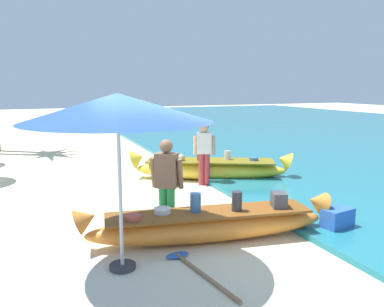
{
  "coord_description": "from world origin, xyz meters",
  "views": [
    {
      "loc": [
        -1.92,
        -5.58,
        2.46
      ],
      "look_at": [
        1.48,
        2.75,
        0.9
      ],
      "focal_mm": 36.5,
      "sensor_mm": 36.0,
      "label": 1
    }
  ],
  "objects_px": {
    "boat_yellow_midground": "(210,168)",
    "person_vendor_hatted": "(204,147)",
    "person_tourist_customer": "(167,181)",
    "paddle": "(194,268)",
    "boat_orange_foreground": "(210,224)",
    "cooler_box": "(337,220)",
    "patio_umbrella_large": "(117,108)"
  },
  "relations": [
    {
      "from": "person_vendor_hatted",
      "to": "paddle",
      "type": "relative_size",
      "value": 1.04
    },
    {
      "from": "paddle",
      "to": "boat_yellow_midground",
      "type": "bearing_deg",
      "value": 62.88
    },
    {
      "from": "cooler_box",
      "to": "paddle",
      "type": "bearing_deg",
      "value": 177.42
    },
    {
      "from": "boat_yellow_midground",
      "to": "person_tourist_customer",
      "type": "distance_m",
      "value": 3.99
    },
    {
      "from": "patio_umbrella_large",
      "to": "paddle",
      "type": "relative_size",
      "value": 1.54
    },
    {
      "from": "person_tourist_customer",
      "to": "paddle",
      "type": "height_order",
      "value": "person_tourist_customer"
    },
    {
      "from": "cooler_box",
      "to": "patio_umbrella_large",
      "type": "bearing_deg",
      "value": 169.4
    },
    {
      "from": "boat_yellow_midground",
      "to": "paddle",
      "type": "height_order",
      "value": "boat_yellow_midground"
    },
    {
      "from": "cooler_box",
      "to": "person_vendor_hatted",
      "type": "bearing_deg",
      "value": 91.8
    },
    {
      "from": "person_vendor_hatted",
      "to": "boat_orange_foreground",
      "type": "bearing_deg",
      "value": -112.53
    },
    {
      "from": "person_tourist_customer",
      "to": "paddle",
      "type": "bearing_deg",
      "value": -94.1
    },
    {
      "from": "person_tourist_customer",
      "to": "patio_umbrella_large",
      "type": "distance_m",
      "value": 1.94
    },
    {
      "from": "boat_orange_foreground",
      "to": "paddle",
      "type": "distance_m",
      "value": 1.08
    },
    {
      "from": "person_vendor_hatted",
      "to": "person_tourist_customer",
      "type": "bearing_deg",
      "value": -124.99
    },
    {
      "from": "paddle",
      "to": "person_tourist_customer",
      "type": "bearing_deg",
      "value": 85.9
    },
    {
      "from": "cooler_box",
      "to": "person_tourist_customer",
      "type": "bearing_deg",
      "value": 147.62
    },
    {
      "from": "boat_orange_foreground",
      "to": "patio_umbrella_large",
      "type": "height_order",
      "value": "patio_umbrella_large"
    },
    {
      "from": "person_vendor_hatted",
      "to": "paddle",
      "type": "distance_m",
      "value": 4.71
    },
    {
      "from": "person_vendor_hatted",
      "to": "paddle",
      "type": "height_order",
      "value": "person_vendor_hatted"
    },
    {
      "from": "person_tourist_customer",
      "to": "boat_orange_foreground",
      "type": "bearing_deg",
      "value": -50.07
    },
    {
      "from": "boat_orange_foreground",
      "to": "cooler_box",
      "type": "distance_m",
      "value": 2.21
    },
    {
      "from": "boat_orange_foreground",
      "to": "boat_yellow_midground",
      "type": "relative_size",
      "value": 1.03
    },
    {
      "from": "boat_orange_foreground",
      "to": "paddle",
      "type": "xyz_separation_m",
      "value": [
        -0.62,
        -0.85,
        -0.25
      ]
    },
    {
      "from": "boat_yellow_midground",
      "to": "person_tourist_customer",
      "type": "xyz_separation_m",
      "value": [
        -2.29,
        -3.21,
        0.61
      ]
    },
    {
      "from": "boat_orange_foreground",
      "to": "patio_umbrella_large",
      "type": "relative_size",
      "value": 1.71
    },
    {
      "from": "person_tourist_customer",
      "to": "cooler_box",
      "type": "distance_m",
      "value": 2.97
    },
    {
      "from": "boat_yellow_midground",
      "to": "person_vendor_hatted",
      "type": "relative_size",
      "value": 2.47
    },
    {
      "from": "patio_umbrella_large",
      "to": "paddle",
      "type": "xyz_separation_m",
      "value": [
        0.89,
        -0.4,
        -2.15
      ]
    },
    {
      "from": "boat_orange_foreground",
      "to": "person_vendor_hatted",
      "type": "height_order",
      "value": "person_vendor_hatted"
    },
    {
      "from": "boat_yellow_midground",
      "to": "person_vendor_hatted",
      "type": "height_order",
      "value": "person_vendor_hatted"
    },
    {
      "from": "boat_orange_foreground",
      "to": "person_tourist_customer",
      "type": "xyz_separation_m",
      "value": [
        -0.51,
        0.61,
        0.62
      ]
    },
    {
      "from": "paddle",
      "to": "person_vendor_hatted",
      "type": "bearing_deg",
      "value": 64.4
    }
  ]
}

